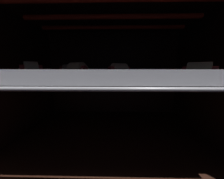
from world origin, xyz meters
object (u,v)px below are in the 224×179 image
(pig_in_blanket_mid_4, at_px, (77,68))
(heating_element, at_px, (112,17))
(pig_in_blanket_mid_1, at_px, (31,68))
(baking_tray_mid, at_px, (112,74))
(pig_in_blanket_mid_2, at_px, (83,69))
(oven_rack_mid, at_px, (112,77))
(pig_in_blanket_mid_0, at_px, (119,69))
(pig_in_blanket_mid_5, at_px, (199,70))
(pig_in_blanket_mid_3, at_px, (69,68))

(pig_in_blanket_mid_4, bearing_deg, heating_element, 27.48)
(pig_in_blanket_mid_1, bearing_deg, baking_tray_mid, 13.60)
(heating_element, xyz_separation_m, baking_tray_mid, (0.00, 0.00, -0.15))
(pig_in_blanket_mid_2, bearing_deg, oven_rack_mid, -1.51)
(oven_rack_mid, height_order, pig_in_blanket_mid_0, pig_in_blanket_mid_0)
(pig_in_blanket_mid_5, bearing_deg, pig_in_blanket_mid_4, 159.69)
(pig_in_blanket_mid_0, bearing_deg, pig_in_blanket_mid_2, 149.50)
(pig_in_blanket_mid_1, relative_size, pig_in_blanket_mid_5, 0.99)
(pig_in_blanket_mid_1, relative_size, pig_in_blanket_mid_4, 0.91)
(pig_in_blanket_mid_2, bearing_deg, baking_tray_mid, -1.51)
(pig_in_blanket_mid_4, bearing_deg, pig_in_blanket_mid_1, -178.24)
(heating_element, distance_m, pig_in_blanket_mid_1, 0.25)
(heating_element, xyz_separation_m, oven_rack_mid, (0.00, -0.00, -0.16))
(baking_tray_mid, relative_size, pig_in_blanket_mid_5, 9.71)
(heating_element, xyz_separation_m, pig_in_blanket_mid_3, (-0.16, 0.09, -0.14))
(heating_element, height_order, oven_rack_mid, heating_element)
(baking_tray_mid, bearing_deg, heating_element, 0.00)
(pig_in_blanket_mid_4, bearing_deg, pig_in_blanket_mid_5, -20.31)
(baking_tray_mid, relative_size, pig_in_blanket_mid_0, 8.55)
(pig_in_blanket_mid_1, height_order, pig_in_blanket_mid_2, pig_in_blanket_mid_1)
(oven_rack_mid, relative_size, pig_in_blanket_mid_5, 11.46)
(baking_tray_mid, xyz_separation_m, pig_in_blanket_mid_5, (0.16, -0.14, 0.02))
(baking_tray_mid, xyz_separation_m, pig_in_blanket_mid_3, (-0.16, 0.09, 0.02))
(pig_in_blanket_mid_1, xyz_separation_m, pig_in_blanket_mid_3, (0.05, 0.14, -0.00))
(pig_in_blanket_mid_1, xyz_separation_m, pig_in_blanket_mid_4, (0.11, 0.00, -0.00))
(heating_element, height_order, pig_in_blanket_mid_4, heating_element)
(baking_tray_mid, bearing_deg, pig_in_blanket_mid_4, -152.52)
(heating_element, height_order, pig_in_blanket_mid_1, heating_element)
(baking_tray_mid, bearing_deg, pig_in_blanket_mid_3, 149.42)
(pig_in_blanket_mid_4, bearing_deg, pig_in_blanket_mid_0, -7.25)
(oven_rack_mid, distance_m, pig_in_blanket_mid_4, 0.10)
(pig_in_blanket_mid_2, bearing_deg, pig_in_blanket_mid_1, -156.41)
(heating_element, bearing_deg, pig_in_blanket_mid_0, -72.37)
(heating_element, xyz_separation_m, pig_in_blanket_mid_0, (0.02, -0.06, -0.14))
(oven_rack_mid, relative_size, baking_tray_mid, 1.18)
(pig_in_blanket_mid_3, distance_m, pig_in_blanket_mid_5, 0.39)
(oven_rack_mid, distance_m, pig_in_blanket_mid_5, 0.21)
(pig_in_blanket_mid_1, xyz_separation_m, pig_in_blanket_mid_2, (0.12, 0.05, -0.00))
(heating_element, distance_m, baking_tray_mid, 0.15)
(heating_element, distance_m, pig_in_blanket_mid_5, 0.25)
(pig_in_blanket_mid_0, bearing_deg, pig_in_blanket_mid_5, -28.95)
(pig_in_blanket_mid_0, xyz_separation_m, pig_in_blanket_mid_3, (-0.17, 0.15, 0.00))
(heating_element, xyz_separation_m, pig_in_blanket_mid_1, (-0.20, -0.05, -0.13))
(oven_rack_mid, bearing_deg, pig_in_blanket_mid_4, -152.52)
(pig_in_blanket_mid_2, xyz_separation_m, pig_in_blanket_mid_5, (0.24, -0.14, 0.00))
(pig_in_blanket_mid_0, xyz_separation_m, pig_in_blanket_mid_4, (-0.11, 0.01, 0.00))
(heating_element, xyz_separation_m, pig_in_blanket_mid_2, (-0.08, 0.00, -0.14))
(pig_in_blanket_mid_0, xyz_separation_m, pig_in_blanket_mid_5, (0.14, -0.08, -0.00))
(pig_in_blanket_mid_2, height_order, pig_in_blanket_mid_5, same)
(heating_element, relative_size, pig_in_blanket_mid_5, 9.64)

